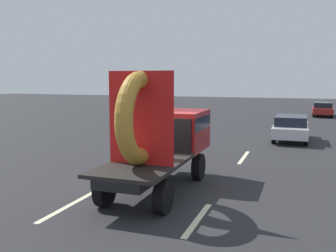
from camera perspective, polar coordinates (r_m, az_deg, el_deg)
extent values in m
plane|color=#28282B|center=(11.98, -2.39, -9.61)|extent=(120.00, 120.00, 0.00)
cylinder|color=black|center=(13.52, -2.35, -5.66)|extent=(0.28, 0.91, 0.91)
cylinder|color=black|center=(12.99, 4.66, -6.20)|extent=(0.28, 0.91, 0.91)
cylinder|color=black|center=(10.47, -9.63, -9.61)|extent=(0.28, 0.91, 0.91)
cylinder|color=black|center=(9.78, -0.75, -10.72)|extent=(0.28, 0.91, 0.91)
cube|color=black|center=(11.54, -1.68, -5.64)|extent=(1.30, 5.60, 0.25)
cube|color=maroon|center=(13.00, 1.10, -0.59)|extent=(2.00, 2.12, 1.35)
cube|color=black|center=(12.92, 1.03, 0.69)|extent=(2.02, 2.01, 0.44)
cube|color=black|center=(10.54, -3.78, -5.91)|extent=(2.00, 3.48, 0.10)
cube|color=black|center=(11.97, -0.59, -1.39)|extent=(1.80, 0.08, 1.10)
torus|color=#B7842D|center=(10.19, -4.18, 1.21)|extent=(0.47, 2.56, 2.56)
cube|color=red|center=(10.19, -4.18, 1.21)|extent=(1.90, 0.03, 2.56)
cylinder|color=black|center=(23.58, 16.33, -0.72)|extent=(0.23, 0.66, 0.66)
cylinder|color=black|center=(23.55, 20.22, -0.88)|extent=(0.23, 0.66, 0.66)
cylinder|color=black|center=(20.85, 15.87, -1.71)|extent=(0.23, 0.66, 0.66)
cylinder|color=black|center=(20.82, 20.28, -1.90)|extent=(0.23, 0.66, 0.66)
cube|color=silver|center=(22.15, 18.21, -0.55)|extent=(1.85, 4.31, 0.56)
cube|color=black|center=(21.98, 18.26, 0.81)|extent=(1.66, 2.42, 0.51)
cube|color=beige|center=(10.80, -15.03, -11.73)|extent=(0.16, 2.66, 0.01)
cube|color=beige|center=(17.76, -0.15, -4.02)|extent=(0.16, 2.19, 0.01)
cube|color=beige|center=(9.56, 4.55, -14.04)|extent=(0.16, 2.40, 0.01)
cube|color=beige|center=(16.97, 11.50, -4.70)|extent=(0.16, 2.84, 0.01)
cylinder|color=black|center=(38.84, 21.28, 2.06)|extent=(0.21, 0.61, 0.61)
cylinder|color=black|center=(38.91, 23.46, 1.96)|extent=(0.21, 0.61, 0.61)
cylinder|color=black|center=(36.30, 21.38, 1.73)|extent=(0.21, 0.61, 0.61)
cylinder|color=black|center=(36.37, 23.71, 1.62)|extent=(0.21, 0.61, 0.61)
cube|color=maroon|center=(37.58, 22.47, 2.25)|extent=(1.71, 3.99, 0.52)
cube|color=black|center=(37.45, 22.52, 2.99)|extent=(1.54, 2.23, 0.47)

